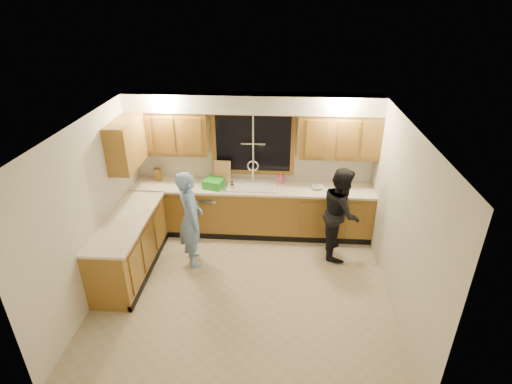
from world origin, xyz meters
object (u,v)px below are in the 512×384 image
at_px(man, 191,219).
at_px(soap_bottle, 281,178).
at_px(dishwasher, 205,210).
at_px(stove, 116,268).
at_px(woman, 341,212).
at_px(sink, 252,189).
at_px(dish_crate, 214,183).
at_px(bowl, 318,187).
at_px(knife_block, 158,174).

relative_size(man, soap_bottle, 8.18).
relative_size(dishwasher, stove, 0.91).
relative_size(dishwasher, woman, 0.53).
xyz_separation_m(sink, dishwasher, (-0.85, -0.01, -0.45)).
distance_m(sink, dish_crate, 0.68).
xyz_separation_m(man, dish_crate, (0.23, 0.89, 0.19)).
bearing_deg(dishwasher, bowl, -0.09).
bearing_deg(man, dish_crate, -35.29).
distance_m(woman, soap_bottle, 1.26).
distance_m(sink, soap_bottle, 0.55).
height_order(man, bowl, man).
height_order(sink, man, man).
xyz_separation_m(knife_block, dish_crate, (1.04, -0.22, -0.04)).
xyz_separation_m(dishwasher, knife_block, (-0.85, 0.15, 0.62)).
height_order(woman, soap_bottle, woman).
xyz_separation_m(knife_block, bowl, (2.83, -0.15, -0.09)).
bearing_deg(dish_crate, knife_block, 167.99).
relative_size(knife_block, dish_crate, 0.70).
height_order(stove, knife_block, knife_block).
bearing_deg(soap_bottle, bowl, -17.39).
xyz_separation_m(dishwasher, man, (-0.03, -0.96, 0.39)).
xyz_separation_m(sink, man, (-0.88, -0.98, -0.07)).
distance_m(knife_block, dish_crate, 1.06).
distance_m(stove, man, 1.30).
bearing_deg(sink, dish_crate, -172.61).
distance_m(dish_crate, soap_bottle, 1.18).
distance_m(dishwasher, knife_block, 1.06).
bearing_deg(woman, sink, 71.11).
xyz_separation_m(man, knife_block, (-0.81, 1.11, 0.23)).
height_order(man, soap_bottle, man).
bearing_deg(woman, soap_bottle, 54.84).
distance_m(soap_bottle, bowl, 0.67).
distance_m(dishwasher, soap_bottle, 1.49).
xyz_separation_m(knife_block, soap_bottle, (2.19, 0.05, -0.01)).
height_order(dishwasher, bowl, bowl).
bearing_deg(woman, dishwasher, 78.69).
bearing_deg(dish_crate, bowl, 2.16).
xyz_separation_m(stove, soap_bottle, (2.29, 2.01, 0.57)).
bearing_deg(stove, soap_bottle, 41.16).
bearing_deg(stove, sink, 45.39).
relative_size(dishwasher, knife_block, 3.69).
bearing_deg(sink, man, -132.19).
bearing_deg(stove, woman, 21.05).
bearing_deg(knife_block, stove, -88.58).
xyz_separation_m(dishwasher, dish_crate, (0.19, -0.07, 0.58)).
relative_size(stove, soap_bottle, 4.60).
relative_size(sink, dishwasher, 1.05).
bearing_deg(woman, stove, 112.98).
bearing_deg(bowl, woman, -57.45).
bearing_deg(soap_bottle, dishwasher, -171.69).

